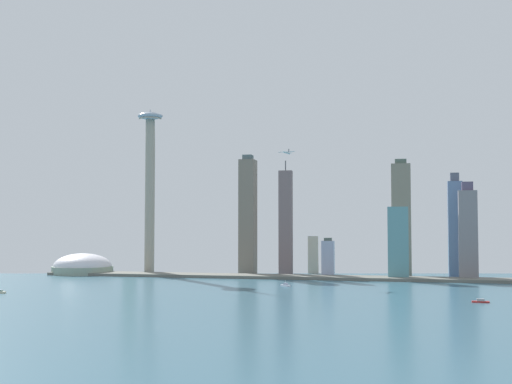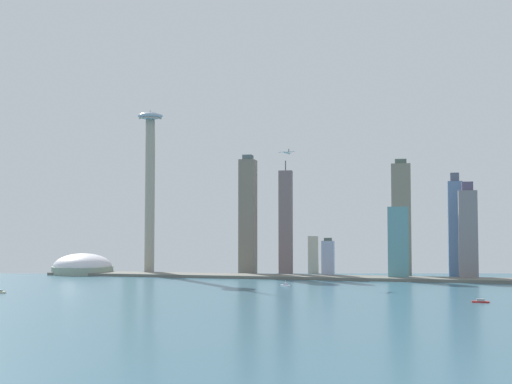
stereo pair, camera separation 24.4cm
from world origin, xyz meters
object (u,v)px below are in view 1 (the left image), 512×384
(skyscraper_9, at_px, (282,220))
(airplane, at_px, (286,152))
(skyscraper_1, at_px, (401,219))
(skyscraper_6, at_px, (286,223))
(skyscraper_5, at_px, (468,234))
(boat_0, at_px, (0,292))
(skyscraper_3, at_px, (248,216))
(skyscraper_8, at_px, (455,228))
(observation_tower, at_px, (150,167))
(skyscraper_7, at_px, (314,255))
(stadium_dome, at_px, (83,267))
(skyscraper_2, at_px, (130,217))
(skyscraper_4, at_px, (328,258))
(boat_2, at_px, (285,285))
(boat_1, at_px, (481,301))
(skyscraper_0, at_px, (398,243))

(skyscraper_9, relative_size, airplane, 6.86)
(skyscraper_1, distance_m, skyscraper_6, 168.36)
(skyscraper_5, distance_m, boat_0, 585.76)
(skyscraper_3, distance_m, skyscraper_8, 298.60)
(observation_tower, xyz_separation_m, skyscraper_7, (240.73, 73.96, -133.62))
(stadium_dome, bearing_deg, skyscraper_2, 66.34)
(skyscraper_4, xyz_separation_m, skyscraper_8, (174.54, 23.21, 42.99))
(observation_tower, height_order, boat_0, observation_tower)
(skyscraper_1, xyz_separation_m, skyscraper_6, (-165.37, -31.05, -5.86))
(skyscraper_2, relative_size, boat_2, 13.01)
(skyscraper_1, xyz_separation_m, skyscraper_2, (-432.63, 19.73, 3.77))
(skyscraper_8, xyz_separation_m, skyscraper_9, (-254.98, 56.43, 12.74))
(observation_tower, bearing_deg, skyscraper_7, 17.08)
(skyscraper_4, xyz_separation_m, boat_0, (-316.04, -301.08, -25.07))
(stadium_dome, distance_m, skyscraper_3, 261.73)
(boat_1, xyz_separation_m, airplane, (-225.46, 223.21, 171.01))
(skyscraper_0, distance_m, skyscraper_6, 168.90)
(skyscraper_4, bearing_deg, airplane, -133.32)
(skyscraper_3, distance_m, skyscraper_5, 315.35)
(skyscraper_0, height_order, skyscraper_7, skyscraper_0)
(stadium_dome, xyz_separation_m, skyscraper_3, (245.91, 45.62, 77.15))
(skyscraper_6, distance_m, skyscraper_8, 238.81)
(skyscraper_0, bearing_deg, skyscraper_3, 167.04)
(skyscraper_4, bearing_deg, boat_1, -57.51)
(stadium_dome, bearing_deg, skyscraper_8, 4.26)
(skyscraper_8, bearing_deg, boat_0, -146.53)
(skyscraper_9, bearing_deg, skyscraper_8, -12.48)
(observation_tower, bearing_deg, skyscraper_0, -4.53)
(skyscraper_5, bearing_deg, boat_1, -92.75)
(observation_tower, relative_size, skyscraper_9, 2.04)
(observation_tower, relative_size, boat_1, 21.12)
(skyscraper_8, bearing_deg, skyscraper_9, 167.52)
(skyscraper_5, bearing_deg, stadium_dome, -179.24)
(boat_1, bearing_deg, skyscraper_6, -49.31)
(skyscraper_8, distance_m, boat_1, 306.84)
(skyscraper_2, bearing_deg, skyscraper_0, -12.11)
(skyscraper_0, xyz_separation_m, skyscraper_4, (-97.32, 22.47, -22.60))
(stadium_dome, relative_size, boat_1, 5.73)
(skyscraper_7, bearing_deg, skyscraper_5, -22.41)
(skyscraper_7, distance_m, skyscraper_9, 73.00)
(boat_2, distance_m, airplane, 197.21)
(skyscraper_7, bearing_deg, skyscraper_8, -15.63)
(boat_0, xyz_separation_m, boat_2, (282.44, 151.26, -0.03))
(skyscraper_3, bearing_deg, boat_2, -63.23)
(observation_tower, bearing_deg, skyscraper_3, 8.28)
(skyscraper_3, xyz_separation_m, skyscraper_4, (123.48, -28.35, -60.75))
(skyscraper_3, bearing_deg, skyscraper_8, -0.99)
(skyscraper_6, distance_m, boat_0, 414.07)
(stadium_dome, height_order, skyscraper_0, skyscraper_0)
(skyscraper_0, height_order, skyscraper_9, skyscraper_9)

